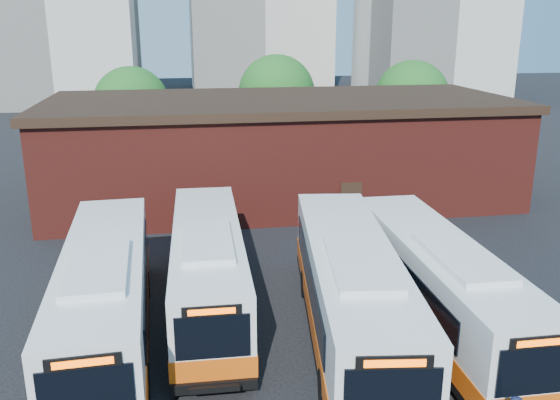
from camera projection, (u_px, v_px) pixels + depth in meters
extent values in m
plane|color=black|center=(378.00, 362.00, 19.69)|extent=(220.00, 220.00, 0.00)
cube|color=silver|center=(106.00, 293.00, 20.47)|extent=(3.29, 12.84, 3.02)
cube|color=#DF550E|center=(108.00, 316.00, 20.72)|extent=(3.34, 12.89, 0.74)
cube|color=black|center=(109.00, 329.00, 20.87)|extent=(3.33, 12.88, 0.27)
cube|color=black|center=(86.00, 394.00, 14.39)|extent=(2.30, 0.17, 1.43)
cube|color=black|center=(83.00, 362.00, 14.13)|extent=(1.80, 0.15, 0.34)
cube|color=#FF5905|center=(83.00, 363.00, 14.10)|extent=(1.43, 0.09, 0.19)
cube|color=black|center=(64.00, 283.00, 20.51)|extent=(0.51, 9.92, 1.11)
cube|color=black|center=(146.00, 277.00, 21.06)|extent=(0.51, 9.92, 1.11)
cube|color=silver|center=(98.00, 267.00, 18.52)|extent=(2.04, 4.53, 0.23)
cylinder|color=black|center=(57.00, 392.00, 17.23)|extent=(0.39, 1.08, 1.06)
cylinder|color=black|center=(143.00, 382.00, 17.72)|extent=(0.39, 1.08, 1.06)
cylinder|color=black|center=(83.00, 290.00, 23.80)|extent=(0.39, 1.08, 1.06)
cylinder|color=black|center=(145.00, 285.00, 24.28)|extent=(0.39, 1.08, 1.06)
cube|color=silver|center=(208.00, 265.00, 23.07)|extent=(2.87, 12.23, 2.89)
cube|color=#DF550E|center=(209.00, 284.00, 23.31)|extent=(2.92, 12.28, 0.71)
cube|color=black|center=(209.00, 296.00, 23.45)|extent=(2.91, 12.27, 0.25)
cube|color=black|center=(213.00, 337.00, 17.19)|extent=(2.20, 0.11, 1.37)
cube|color=black|center=(212.00, 311.00, 16.94)|extent=(1.73, 0.10, 0.32)
cube|color=#FF5905|center=(212.00, 312.00, 16.90)|extent=(1.37, 0.05, 0.18)
cube|color=black|center=(214.00, 387.00, 17.59)|extent=(2.59, 0.20, 0.32)
cube|color=black|center=(215.00, 388.00, 17.34)|extent=(1.48, 0.42, 0.06)
cube|color=black|center=(215.00, 390.00, 17.15)|extent=(1.47, 0.07, 0.18)
cube|color=black|center=(174.00, 256.00, 23.20)|extent=(0.27, 9.49, 1.07)
cube|color=black|center=(241.00, 252.00, 23.55)|extent=(0.27, 9.49, 1.07)
cube|color=silver|center=(207.00, 241.00, 21.18)|extent=(1.86, 4.30, 0.22)
cylinder|color=black|center=(177.00, 341.00, 20.01)|extent=(0.35, 1.02, 1.01)
cylinder|color=black|center=(246.00, 336.00, 20.32)|extent=(0.35, 1.02, 1.01)
cylinder|color=black|center=(181.00, 265.00, 26.36)|extent=(0.35, 1.02, 1.01)
cylinder|color=black|center=(233.00, 262.00, 26.68)|extent=(0.35, 1.02, 1.01)
cube|color=silver|center=(351.00, 289.00, 20.62)|extent=(4.44, 13.41, 3.13)
cube|color=#DF550E|center=(350.00, 312.00, 20.88)|extent=(4.50, 13.47, 0.77)
cube|color=black|center=(349.00, 326.00, 21.04)|extent=(4.49, 13.46, 0.27)
cube|color=black|center=(392.00, 396.00, 14.20)|extent=(2.37, 0.37, 1.48)
cube|color=black|center=(395.00, 363.00, 13.93)|extent=(1.86, 0.30, 0.35)
cube|color=#FF5905|center=(395.00, 364.00, 13.90)|extent=(1.47, 0.21, 0.20)
cube|color=black|center=(309.00, 276.00, 20.90)|extent=(1.35, 10.19, 1.15)
cube|color=black|center=(389.00, 275.00, 21.00)|extent=(1.35, 10.19, 1.15)
cube|color=silver|center=(360.00, 263.00, 18.57)|extent=(2.47, 4.81, 0.24)
cylinder|color=black|center=(325.00, 387.00, 17.41)|extent=(0.49, 1.13, 1.10)
cylinder|color=black|center=(411.00, 386.00, 17.49)|extent=(0.49, 1.13, 1.10)
cylinder|color=black|center=(306.00, 284.00, 24.34)|extent=(0.49, 1.13, 1.10)
cylinder|color=black|center=(367.00, 283.00, 24.43)|extent=(0.49, 1.13, 1.10)
cube|color=silver|center=(439.00, 282.00, 21.42)|extent=(2.76, 12.40, 2.94)
cube|color=#DF550E|center=(438.00, 304.00, 21.67)|extent=(2.81, 12.45, 0.72)
cube|color=black|center=(436.00, 316.00, 21.81)|extent=(2.80, 12.44, 0.26)
cube|color=black|center=(537.00, 371.00, 15.45)|extent=(2.24, 0.08, 1.39)
cube|color=black|center=(541.00, 342.00, 15.20)|extent=(1.75, 0.08, 0.33)
cube|color=#FF5905|center=(542.00, 343.00, 15.17)|extent=(1.39, 0.03, 0.19)
cube|color=black|center=(400.00, 273.00, 21.54)|extent=(0.15, 9.65, 1.08)
cube|color=black|center=(470.00, 268.00, 21.93)|extent=(0.15, 9.65, 1.08)
cube|color=silver|center=(462.00, 258.00, 19.51)|extent=(1.83, 4.35, 0.23)
cylinder|color=black|center=(446.00, 371.00, 18.30)|extent=(0.34, 1.03, 1.03)
cylinder|color=black|center=(517.00, 364.00, 18.65)|extent=(0.34, 1.03, 1.03)
cylinder|color=black|center=(378.00, 280.00, 24.75)|extent=(0.34, 1.03, 1.03)
cylinder|color=black|center=(432.00, 277.00, 25.10)|extent=(0.34, 1.03, 1.03)
cube|color=maroon|center=(280.00, 151.00, 37.74)|extent=(28.00, 12.00, 6.00)
cube|color=black|center=(280.00, 102.00, 36.84)|extent=(28.60, 12.60, 0.50)
cube|color=black|center=(351.00, 203.00, 33.02)|extent=(1.20, 0.08, 2.40)
cylinder|color=#382314|center=(135.00, 145.00, 47.99)|extent=(0.36, 0.36, 2.70)
sphere|color=#195B1D|center=(132.00, 104.00, 47.05)|extent=(6.00, 6.00, 6.00)
cylinder|color=#382314|center=(277.00, 135.00, 51.72)|extent=(0.36, 0.36, 2.95)
sphere|color=#195B1D|center=(277.00, 93.00, 50.69)|extent=(6.56, 6.56, 6.56)
cylinder|color=#382314|center=(409.00, 138.00, 50.62)|extent=(0.36, 0.36, 2.81)
sphere|color=#195B1D|center=(412.00, 98.00, 49.64)|extent=(6.24, 6.24, 6.24)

